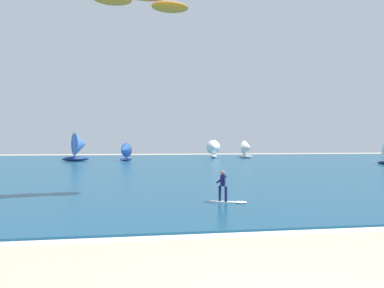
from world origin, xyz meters
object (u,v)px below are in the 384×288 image
object	(u,v)px
sailboat_leading	(247,149)
sailboat_far_right	(214,149)
kite	(142,0)
sailboat_center_horizon	(79,147)
kitesurfer	(226,191)
sailboat_mid_left	(124,152)

from	to	relation	value
sailboat_leading	sailboat_far_right	size ratio (longest dim) A/B	0.97
kite	sailboat_far_right	bearing A→B (deg)	72.90
kite	sailboat_center_horizon	world-z (taller)	kite
kitesurfer	sailboat_leading	world-z (taller)	sailboat_leading
kitesurfer	sailboat_far_right	world-z (taller)	sailboat_far_right
kite	sailboat_leading	distance (m)	59.91
kitesurfer	sailboat_far_right	distance (m)	60.89
kitesurfer	sailboat_leading	distance (m)	60.65
kitesurfer	sailboat_mid_left	bearing A→B (deg)	95.58
sailboat_mid_left	sailboat_center_horizon	xyz separation A→B (m)	(-7.40, 0.05, 0.87)
sailboat_mid_left	sailboat_far_right	size ratio (longest dim) A/B	0.84
sailboat_center_horizon	kite	bearing A→B (deg)	-80.19
kitesurfer	sailboat_mid_left	world-z (taller)	sailboat_mid_left
kite	sailboat_center_horizon	bearing A→B (deg)	99.81
kitesurfer	sailboat_far_right	size ratio (longest dim) A/B	0.49
kitesurfer	sailboat_center_horizon	xyz separation A→B (m)	(-12.24, 49.57, 1.85)
kitesurfer	kite	bearing A→B (deg)	142.43
sailboat_leading	sailboat_mid_left	world-z (taller)	sailboat_leading
sailboat_center_horizon	sailboat_leading	bearing A→B (deg)	13.98
kitesurfer	sailboat_far_right	xyz separation A→B (m)	(13.06, 59.46, 1.27)
sailboat_mid_left	kitesurfer	bearing A→B (deg)	-84.42
kitesurfer	kite	distance (m)	12.09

